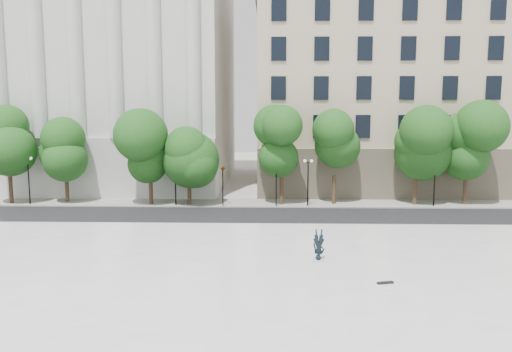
# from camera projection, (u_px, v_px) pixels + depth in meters

# --- Properties ---
(ground) EXTENTS (160.00, 160.00, 0.00)m
(ground) POSITION_uv_depth(u_px,v_px,m) (199.00, 302.00, 22.69)
(ground) COLOR beige
(ground) RESTS_ON ground
(plaza) EXTENTS (44.00, 22.00, 0.45)m
(plaza) POSITION_uv_depth(u_px,v_px,m) (207.00, 276.00, 25.63)
(plaza) COLOR white
(plaza) RESTS_ON ground
(street) EXTENTS (60.00, 8.00, 0.02)m
(street) POSITION_uv_depth(u_px,v_px,m) (230.00, 217.00, 40.52)
(street) COLOR black
(street) RESTS_ON ground
(far_sidewalk) EXTENTS (60.00, 4.00, 0.12)m
(far_sidewalk) POSITION_uv_depth(u_px,v_px,m) (235.00, 203.00, 46.46)
(far_sidewalk) COLOR #A9A69C
(far_sidewalk) RESTS_ON ground
(building_west) EXTENTS (31.50, 27.65, 25.60)m
(building_west) POSITION_uv_depth(u_px,v_px,m) (101.00, 74.00, 59.66)
(building_west) COLOR beige
(building_west) RESTS_ON ground
(building_east) EXTENTS (36.00, 26.15, 23.00)m
(building_east) POSITION_uv_depth(u_px,v_px,m) (411.00, 89.00, 59.23)
(building_east) COLOR #B8AA8C
(building_east) RESTS_ON ground
(traffic_light_west) EXTENTS (0.84, 1.61, 4.14)m
(traffic_light_west) POSITION_uv_depth(u_px,v_px,m) (223.00, 167.00, 44.33)
(traffic_light_west) COLOR black
(traffic_light_west) RESTS_ON ground
(traffic_light_east) EXTENTS (0.49, 1.56, 4.12)m
(traffic_light_east) POSITION_uv_depth(u_px,v_px,m) (276.00, 167.00, 44.21)
(traffic_light_east) COLOR black
(traffic_light_east) RESTS_ON ground
(person_lying) EXTENTS (0.70, 1.76, 0.47)m
(person_lying) POSITION_uv_depth(u_px,v_px,m) (319.00, 256.00, 27.56)
(person_lying) COLOR black
(person_lying) RESTS_ON plaza
(skateboard) EXTENTS (0.83, 0.39, 0.08)m
(skateboard) POSITION_uv_depth(u_px,v_px,m) (385.00, 283.00, 23.83)
(skateboard) COLOR black
(skateboard) RESTS_ON plaza
(street_trees) EXTENTS (46.00, 5.12, 8.07)m
(street_trees) POSITION_uv_depth(u_px,v_px,m) (257.00, 148.00, 45.08)
(street_trees) COLOR #382619
(street_trees) RESTS_ON ground
(lamp_posts) EXTENTS (37.45, 0.28, 4.48)m
(lamp_posts) POSITION_uv_depth(u_px,v_px,m) (235.00, 174.00, 44.69)
(lamp_posts) COLOR black
(lamp_posts) RESTS_ON ground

